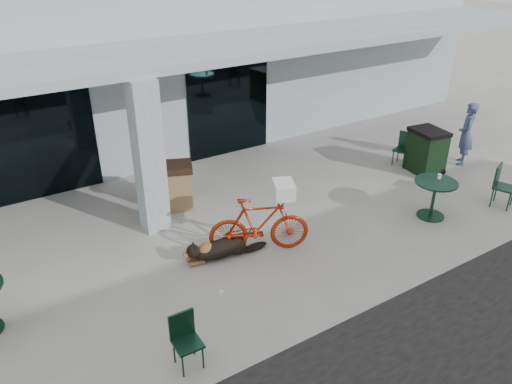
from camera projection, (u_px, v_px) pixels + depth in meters
ground at (278, 258)px, 9.40m from camera, size 80.00×80.00×0.00m
building at (116, 56)px, 14.76m from camera, size 22.00×7.00×4.50m
storefront_glass_left at (32, 142)px, 11.00m from camera, size 2.80×0.06×2.70m
storefront_glass_right at (229, 106)px, 13.38m from camera, size 2.40×0.06×2.70m
column at (149, 158)px, 9.70m from camera, size 0.50×0.50×3.12m
overhang at (185, 52)px, 10.64m from camera, size 22.00×2.80×0.18m
bicycle at (259, 225)px, 9.37m from camera, size 1.96×1.28×1.15m
laundry_basket at (284, 189)px, 9.09m from camera, size 0.53×0.60×0.29m
dog at (222, 247)px, 9.36m from camera, size 1.26×0.56×0.41m
cup_near_dog at (221, 293)px, 8.39m from camera, size 0.08×0.08×0.10m
cafe_chair_near at (188, 343)px, 6.87m from camera, size 0.38×0.42×0.83m
cafe_table_far at (433, 199)px, 10.61m from camera, size 1.03×1.03×0.84m
cafe_chair_far_a at (505, 187)px, 10.99m from camera, size 0.57×0.60×0.96m
cafe_chair_far_b at (402, 150)px, 13.02m from camera, size 0.54×0.51×0.88m
person at (466, 134)px, 12.95m from camera, size 0.72×0.70×1.66m
cup_on_table at (439, 176)px, 10.53m from camera, size 0.09×0.09×0.10m
trash_receptacle at (179, 186)px, 10.93m from camera, size 0.80×0.80×1.05m
wheeled_bin at (426, 151)px, 12.61m from camera, size 0.81×0.97×1.13m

